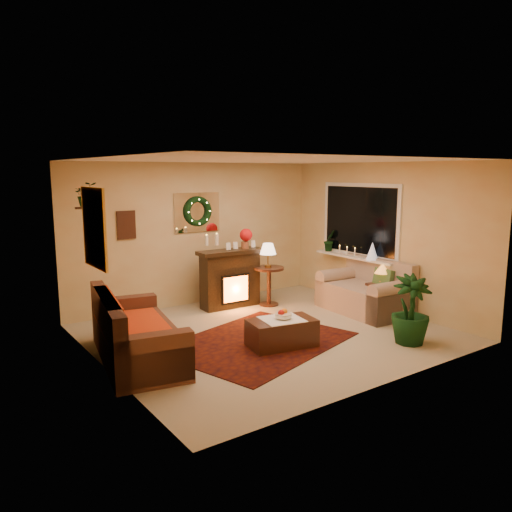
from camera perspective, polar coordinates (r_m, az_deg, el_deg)
floor at (r=7.70m, az=1.51°, el=-8.83°), size 5.00×5.00×0.00m
ceiling at (r=7.31m, az=1.61°, el=10.90°), size 5.00×5.00×0.00m
wall_back at (r=9.28m, az=-6.76°, el=2.52°), size 5.00×5.00×0.00m
wall_front at (r=5.77m, az=15.00°, el=-2.07°), size 5.00×5.00×0.00m
wall_left at (r=6.25m, az=-17.17°, el=-1.29°), size 4.50×4.50×0.00m
wall_right at (r=9.09m, az=14.32°, el=2.14°), size 4.50×4.50×0.00m
area_rug at (r=7.31m, az=0.19°, el=-9.80°), size 2.98×2.55×0.01m
sofa at (r=6.73m, az=-13.39°, el=-8.00°), size 1.27×2.19×0.89m
red_throw at (r=6.81m, az=-13.89°, el=-7.58°), size 0.83×1.35×0.02m
fireplace at (r=9.04m, az=-2.98°, el=-2.44°), size 1.09×0.38×0.98m
poinsettia at (r=9.06m, az=-1.15°, el=2.42°), size 0.23×0.23×0.23m
mantel_candle_a at (r=8.69m, az=-5.66°, el=1.79°), size 0.06×0.06×0.18m
mantel_candle_b at (r=8.77m, az=-4.51°, el=1.88°), size 0.07×0.07×0.20m
mantel_mirror at (r=9.22m, az=-6.75°, el=4.98°), size 0.92×0.02×0.72m
wreath at (r=9.18m, az=-6.63°, el=5.09°), size 0.55×0.11×0.55m
wall_art at (r=8.68m, az=-14.61°, el=3.45°), size 0.32×0.03×0.48m
gold_mirror at (r=6.48m, az=-18.02°, el=3.06°), size 0.03×0.84×1.00m
hanging_plant at (r=7.22m, az=-18.82°, el=5.40°), size 0.33×0.28×0.36m
loveseat at (r=8.92m, az=12.23°, el=-3.66°), size 1.02×1.64×0.92m
window_frame at (r=9.42m, az=11.79°, el=4.02°), size 0.03×1.86×1.36m
window_glass at (r=9.41m, az=11.73°, el=4.02°), size 0.02×1.70×1.22m
window_sill at (r=9.43m, az=11.21°, el=-0.12°), size 0.22×1.86×0.04m
mini_tree at (r=9.10m, az=13.15°, el=0.54°), size 0.22×0.22×0.33m
sill_plant at (r=9.91m, az=8.41°, el=1.68°), size 0.30×0.24×0.55m
side_table_round at (r=9.20m, az=1.50°, el=-3.65°), size 0.71×0.71×0.71m
lamp_cream at (r=9.05m, az=1.38°, el=-0.28°), size 0.30×0.30×0.45m
end_table_square at (r=8.94m, az=14.23°, el=-4.70°), size 0.47×0.47×0.52m
lamp_tiffany at (r=8.82m, az=14.22°, el=-1.73°), size 0.26×0.26×0.38m
coffee_table at (r=7.10m, az=2.96°, el=-8.68°), size 1.01×0.68×0.39m
fruit_bowl at (r=7.04m, az=3.14°, el=-6.78°), size 0.24×0.24×0.05m
floor_palm at (r=7.48m, az=17.23°, el=-6.22°), size 2.18×2.18×2.97m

